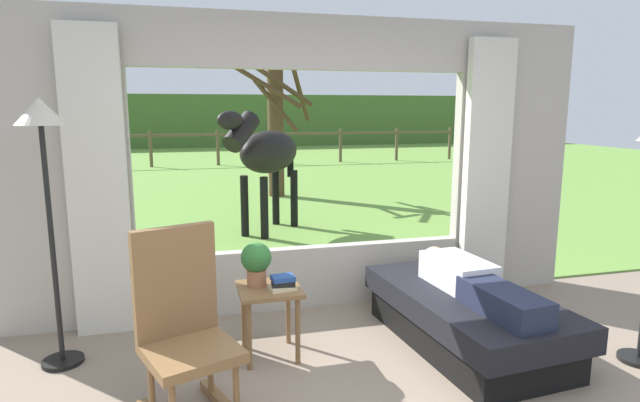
% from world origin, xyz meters
% --- Properties ---
extents(back_wall_with_window, '(5.20, 0.12, 2.55)m').
position_xyz_m(back_wall_with_window, '(0.00, 2.26, 1.25)').
color(back_wall_with_window, '#ADA599').
rests_on(back_wall_with_window, ground_plane).
extents(curtain_panel_left, '(0.44, 0.10, 2.40)m').
position_xyz_m(curtain_panel_left, '(-1.69, 2.12, 1.20)').
color(curtain_panel_left, beige).
rests_on(curtain_panel_left, ground_plane).
extents(curtain_panel_right, '(0.44, 0.10, 2.40)m').
position_xyz_m(curtain_panel_right, '(1.69, 2.12, 1.20)').
color(curtain_panel_right, beige).
rests_on(curtain_panel_right, ground_plane).
extents(outdoor_pasture_lawn, '(36.00, 21.68, 0.02)m').
position_xyz_m(outdoor_pasture_lawn, '(0.00, 13.16, 0.01)').
color(outdoor_pasture_lawn, olive).
rests_on(outdoor_pasture_lawn, ground_plane).
extents(distant_hill_ridge, '(36.00, 2.00, 2.40)m').
position_xyz_m(distant_hill_ridge, '(0.00, 23.00, 1.20)').
color(distant_hill_ridge, '#44662E').
rests_on(distant_hill_ridge, ground_plane).
extents(recliner_sofa, '(1.04, 1.77, 0.42)m').
position_xyz_m(recliner_sofa, '(0.98, 1.17, 0.22)').
color(recliner_sofa, black).
rests_on(recliner_sofa, ground_plane).
extents(reclining_person, '(0.39, 1.44, 0.22)m').
position_xyz_m(reclining_person, '(0.98, 1.12, 0.52)').
color(reclining_person, silver).
rests_on(reclining_person, recliner_sofa).
extents(rocking_chair, '(0.67, 0.80, 1.12)m').
position_xyz_m(rocking_chair, '(-1.08, 0.74, 0.55)').
color(rocking_chair, brown).
rests_on(rocking_chair, ground_plane).
extents(side_table, '(0.44, 0.44, 0.52)m').
position_xyz_m(side_table, '(-0.49, 1.37, 0.43)').
color(side_table, brown).
rests_on(side_table, ground_plane).
extents(potted_plant, '(0.22, 0.22, 0.32)m').
position_xyz_m(potted_plant, '(-0.57, 1.43, 0.70)').
color(potted_plant, '#9E6042').
rests_on(potted_plant, side_table).
extents(book_stack, '(0.20, 0.16, 0.10)m').
position_xyz_m(book_stack, '(-0.40, 1.31, 0.57)').
color(book_stack, beige).
rests_on(book_stack, side_table).
extents(floor_lamp_left, '(0.32, 0.32, 1.85)m').
position_xyz_m(floor_lamp_left, '(-1.93, 1.63, 1.49)').
color(floor_lamp_left, black).
rests_on(floor_lamp_left, ground_plane).
extents(horse, '(1.45, 1.60, 1.73)m').
position_xyz_m(horse, '(0.09, 5.10, 1.16)').
color(horse, black).
rests_on(horse, outdoor_pasture_lawn).
extents(pasture_tree, '(1.61, 1.01, 2.93)m').
position_xyz_m(pasture_tree, '(0.78, 8.13, 1.45)').
color(pasture_tree, '#4C3823').
rests_on(pasture_tree, outdoor_pasture_lawn).
extents(pasture_fence_line, '(16.10, 0.10, 1.10)m').
position_xyz_m(pasture_fence_line, '(0.00, 14.37, 0.74)').
color(pasture_fence_line, brown).
rests_on(pasture_fence_line, outdoor_pasture_lawn).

